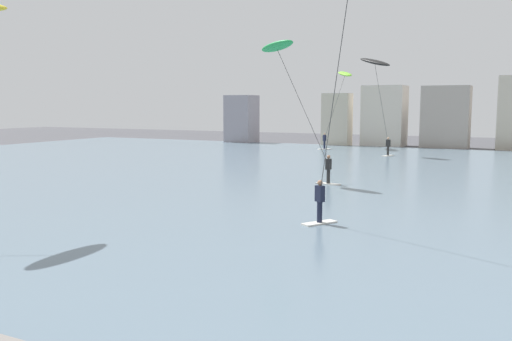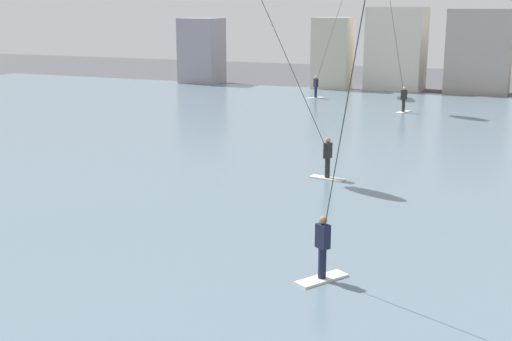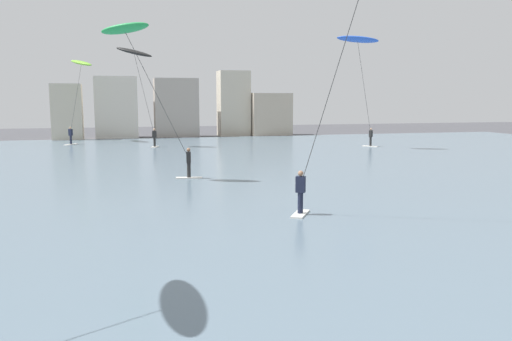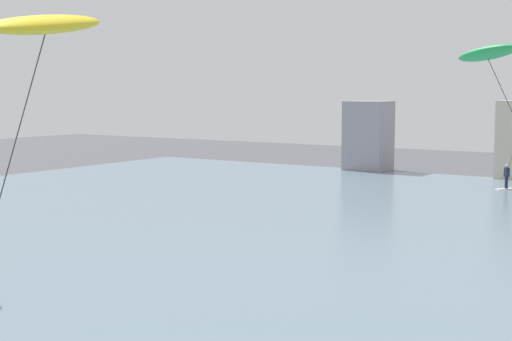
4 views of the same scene
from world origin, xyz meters
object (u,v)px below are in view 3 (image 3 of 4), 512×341
kitesurfer_blue (359,48)px  kitesurfer_green (134,49)px  kitesurfer_black (136,60)px  kitesurfer_lime (81,68)px

kitesurfer_blue → kitesurfer_green: bearing=-145.0°
kitesurfer_green → kitesurfer_black: (0.52, 19.07, 0.80)m
kitesurfer_green → kitesurfer_black: size_ratio=0.93×
kitesurfer_green → kitesurfer_blue: bearing=35.0°
kitesurfer_green → kitesurfer_black: 19.09m
kitesurfer_lime → kitesurfer_black: size_ratio=0.93×
kitesurfer_blue → kitesurfer_lime: 26.48m
kitesurfer_green → kitesurfer_lime: kitesurfer_green is taller
kitesurfer_green → kitesurfer_blue: 22.47m
kitesurfer_green → kitesurfer_black: kitesurfer_black is taller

